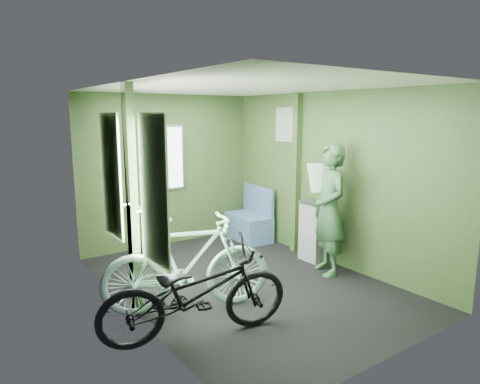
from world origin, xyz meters
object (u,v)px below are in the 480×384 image
(bicycle_black, at_px, (197,339))
(bicycle_mint, at_px, (188,311))
(bench_seat, at_px, (250,224))
(waste_box, at_px, (314,231))
(passenger, at_px, (329,210))

(bicycle_black, height_order, bicycle_mint, bicycle_mint)
(bicycle_mint, distance_m, bench_seat, 2.70)
(bicycle_mint, distance_m, waste_box, 2.25)
(bicycle_black, relative_size, waste_box, 2.07)
(passenger, xyz_separation_m, bench_seat, (0.08, 1.78, -0.57))
(bicycle_black, relative_size, passenger, 1.05)
(bicycle_mint, height_order, passenger, passenger)
(bench_seat, bearing_deg, bicycle_mint, -135.73)
(bicycle_black, bearing_deg, bench_seat, -31.70)
(passenger, relative_size, bench_seat, 1.93)
(bicycle_mint, height_order, bench_seat, bench_seat)
(waste_box, relative_size, bench_seat, 0.98)
(waste_box, distance_m, bench_seat, 1.34)
(bicycle_black, distance_m, passenger, 2.38)
(waste_box, bearing_deg, bench_seat, 95.03)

